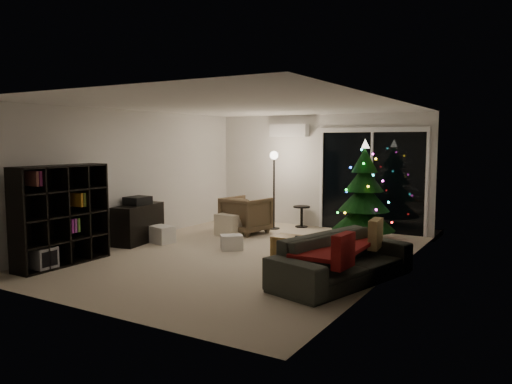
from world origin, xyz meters
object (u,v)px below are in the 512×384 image
Objects in this scene: sofa at (343,259)px; coffee_table at (308,250)px; christmas_tree at (364,191)px; bookshelf at (53,214)px; media_cabinet at (138,224)px; armchair at (246,215)px.

coffee_table is (-0.91, 0.86, -0.14)m from sofa.
bookshelf is at bearing -131.02° from christmas_tree.
bookshelf is 4.51m from sofa.
media_cabinet reaches higher than sofa.
bookshelf is 0.80× the size of christmas_tree.
armchair reaches higher than media_cabinet.
media_cabinet is at bearing 77.79° from bookshelf.
armchair is at bearing 67.28° from sofa.
armchair is (1.27, 1.84, 0.02)m from media_cabinet.
armchair is (1.27, 3.70, -0.39)m from bookshelf.
coffee_table is (3.39, 0.29, -0.17)m from media_cabinet.
bookshelf is at bearing -147.44° from coffee_table.
bookshelf is 1.32× the size of coffee_table.
armchair is at bearing 144.05° from coffee_table.
bookshelf is at bearing -99.90° from media_cabinet.
christmas_tree is (2.36, 0.47, 0.59)m from armchair.
christmas_tree is at bearing -159.80° from armchair.
christmas_tree is (0.24, 2.02, 0.79)m from coffee_table.
bookshelf is 0.70× the size of sofa.
coffee_table is at bearing -4.97° from media_cabinet.
media_cabinet is at bearing 64.21° from armchair.
christmas_tree reaches higher than armchair.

